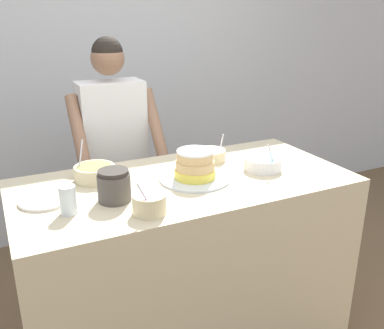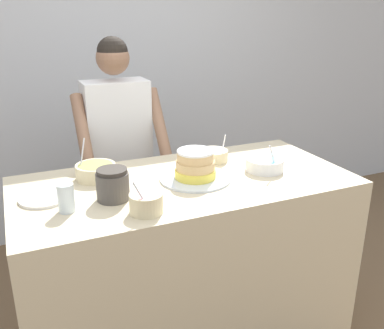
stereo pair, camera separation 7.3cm
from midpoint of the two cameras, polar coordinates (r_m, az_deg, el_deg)
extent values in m
cube|color=silver|center=(3.32, -13.20, 12.62)|extent=(10.00, 0.05, 2.60)
cube|color=#C6B793|center=(2.20, -1.85, -13.64)|extent=(1.55, 0.74, 0.95)
cylinder|color=#2D2D38|center=(2.79, -12.15, -8.76)|extent=(0.11, 0.11, 0.75)
cylinder|color=#2D2D38|center=(2.82, -8.83, -8.14)|extent=(0.11, 0.11, 0.75)
cube|color=white|center=(2.56, -11.39, 4.60)|extent=(0.37, 0.21, 0.56)
cylinder|color=#8E664C|center=(2.38, -15.53, 2.92)|extent=(0.07, 0.36, 0.48)
cylinder|color=#8E664C|center=(2.49, -5.55, 4.30)|extent=(0.07, 0.36, 0.48)
sphere|color=#8E664C|center=(2.49, -12.04, 13.66)|extent=(0.19, 0.19, 0.19)
sphere|color=black|center=(2.49, -12.10, 14.41)|extent=(0.17, 0.17, 0.17)
cylinder|color=silver|center=(1.98, -0.65, -1.85)|extent=(0.33, 0.33, 0.01)
cylinder|color=#F2DB4C|center=(1.97, -0.65, -1.17)|extent=(0.19, 0.19, 0.04)
cylinder|color=#DBB275|center=(1.96, -0.66, -0.07)|extent=(0.18, 0.18, 0.04)
cylinder|color=#DBB275|center=(1.94, -0.66, 1.05)|extent=(0.17, 0.17, 0.04)
cylinder|color=white|center=(1.94, -0.67, 1.76)|extent=(0.17, 0.17, 0.01)
cylinder|color=white|center=(2.12, 8.45, 0.15)|extent=(0.18, 0.18, 0.06)
cylinder|color=#60B7E0|center=(2.11, 8.48, 0.77)|extent=(0.16, 0.16, 0.01)
cylinder|color=silver|center=(2.06, 9.59, 0.89)|extent=(0.06, 0.01, 0.14)
cylinder|color=beige|center=(2.23, 1.55, 1.27)|extent=(0.16, 0.16, 0.06)
cylinder|color=white|center=(2.22, 1.56, 1.80)|extent=(0.13, 0.13, 0.01)
cylinder|color=silver|center=(2.22, 2.94, 2.58)|extent=(0.03, 0.08, 0.14)
cylinder|color=beige|center=(1.66, -6.97, -5.27)|extent=(0.13, 0.13, 0.08)
cylinder|color=pink|center=(1.64, -7.02, -4.22)|extent=(0.11, 0.11, 0.01)
cylinder|color=silver|center=(1.60, -7.36, -4.74)|extent=(0.07, 0.05, 0.14)
cylinder|color=beige|center=(2.02, -13.86, -1.10)|extent=(0.18, 0.18, 0.07)
cylinder|color=olive|center=(2.01, -13.93, -0.35)|extent=(0.16, 0.16, 0.01)
cylinder|color=silver|center=(2.03, -15.69, 0.60)|extent=(0.06, 0.08, 0.17)
cylinder|color=silver|center=(1.71, -17.41, -4.54)|extent=(0.07, 0.07, 0.11)
cylinder|color=white|center=(1.87, -20.16, -4.52)|extent=(0.21, 0.21, 0.01)
cylinder|color=#4C4742|center=(1.78, -11.50, -3.04)|extent=(0.14, 0.14, 0.12)
cylinder|color=#322D28|center=(1.75, -11.64, -1.04)|extent=(0.12, 0.12, 0.02)
camera|label=1|loc=(0.04, -91.09, -0.39)|focal=40.00mm
camera|label=2|loc=(0.04, 88.91, 0.39)|focal=40.00mm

